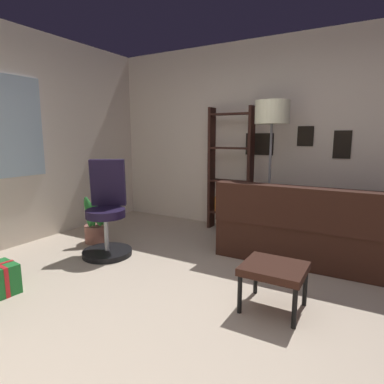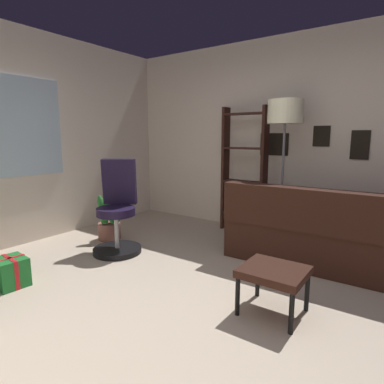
{
  "view_description": "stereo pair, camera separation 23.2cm",
  "coord_description": "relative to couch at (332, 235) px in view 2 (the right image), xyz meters",
  "views": [
    {
      "loc": [
        -2.13,
        -1.09,
        1.36
      ],
      "look_at": [
        0.06,
        0.18,
        0.92
      ],
      "focal_mm": 30.19,
      "sensor_mm": 36.0,
      "label": 1
    },
    {
      "loc": [
        -2.01,
        -1.29,
        1.36
      ],
      "look_at": [
        0.06,
        0.18,
        0.92
      ],
      "focal_mm": 30.19,
      "sensor_mm": 36.0,
      "label": 2
    }
  ],
  "objects": [
    {
      "name": "bookshelf",
      "position": [
        0.54,
        1.32,
        0.46
      ],
      "size": [
        0.18,
        0.64,
        1.75
      ],
      "color": "#321913",
      "rests_on": "ground_plane"
    },
    {
      "name": "gift_box_green",
      "position": [
        -2.26,
        2.27,
        -0.18
      ],
      "size": [
        0.27,
        0.3,
        0.27
      ],
      "color": "#1E722D",
      "rests_on": "ground_plane"
    },
    {
      "name": "ground_plane",
      "position": [
        -1.56,
        0.59,
        -0.36
      ],
      "size": [
        4.64,
        5.47,
        0.1
      ],
      "primitive_type": "cube",
      "color": "#C2AF98"
    },
    {
      "name": "wall_right_with_frames",
      "position": [
        0.8,
        0.59,
        1.02
      ],
      "size": [
        0.12,
        5.47,
        2.66
      ],
      "color": "silver",
      "rests_on": "ground_plane"
    },
    {
      "name": "office_chair",
      "position": [
        -1.07,
        2.15,
        0.12
      ],
      "size": [
        0.6,
        0.58,
        1.09
      ],
      "color": "black",
      "rests_on": "ground_plane"
    },
    {
      "name": "couch",
      "position": [
        0.0,
        0.0,
        0.0
      ],
      "size": [
        1.43,
        1.93,
        0.85
      ],
      "color": "black",
      "rests_on": "ground_plane"
    },
    {
      "name": "wall_back_with_windows",
      "position": [
        -1.58,
        3.38,
        1.03
      ],
      "size": [
        4.64,
        0.12,
        2.66
      ],
      "color": "silver",
      "rests_on": "ground_plane"
    },
    {
      "name": "footstool",
      "position": [
        -1.32,
        0.14,
        0.01
      ],
      "size": [
        0.43,
        0.47,
        0.37
      ],
      "color": "black",
      "rests_on": "ground_plane"
    },
    {
      "name": "potted_plant",
      "position": [
        -0.85,
        2.56,
        -0.06
      ],
      "size": [
        0.3,
        0.41,
        0.62
      ],
      "color": "#885349",
      "rests_on": "ground_plane"
    },
    {
      "name": "floor_lamp",
      "position": [
        0.29,
        0.68,
        1.24
      ],
      "size": [
        0.42,
        0.42,
        1.78
      ],
      "color": "slate",
      "rests_on": "ground_plane"
    }
  ]
}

